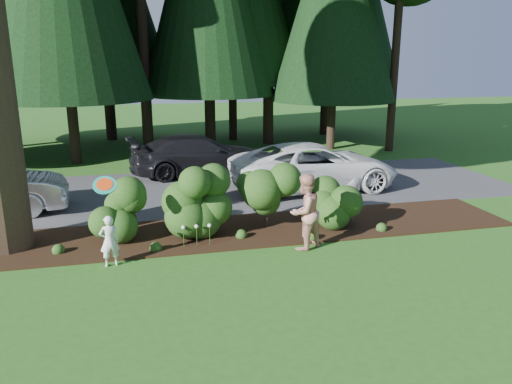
{
  "coord_description": "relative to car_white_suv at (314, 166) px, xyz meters",
  "views": [
    {
      "loc": [
        -1.49,
        -8.43,
        4.27
      ],
      "look_at": [
        1.06,
        2.22,
        1.3
      ],
      "focal_mm": 35.0,
      "sensor_mm": 36.0,
      "label": 1
    }
  ],
  "objects": [
    {
      "name": "driveway",
      "position": [
        -4.1,
        0.8,
        -0.78
      ],
      "size": [
        22.0,
        6.0,
        0.03
      ],
      "primitive_type": "cube",
      "color": "#38383A",
      "rests_on": "ground"
    },
    {
      "name": "car_white_suv",
      "position": [
        0.0,
        0.0,
        0.0
      ],
      "size": [
        5.63,
        2.77,
        1.54
      ],
      "primitive_type": "imported",
      "rotation": [
        0.0,
        0.0,
        1.61
      ],
      "color": "white",
      "rests_on": "driveway"
    },
    {
      "name": "ground",
      "position": [
        -4.1,
        -6.7,
        -0.8
      ],
      "size": [
        80.0,
        80.0,
        0.0
      ],
      "primitive_type": "plane",
      "color": "#255A19",
      "rests_on": "ground"
    },
    {
      "name": "car_dark_suv",
      "position": [
        -3.42,
        3.1,
        -0.04
      ],
      "size": [
        5.25,
        2.65,
        1.46
      ],
      "primitive_type": "imported",
      "rotation": [
        0.0,
        0.0,
        1.69
      ],
      "color": "black",
      "rests_on": "driveway"
    },
    {
      "name": "child",
      "position": [
        -6.29,
        -4.9,
        -0.24
      ],
      "size": [
        0.45,
        0.34,
        1.11
      ],
      "primitive_type": "imported",
      "rotation": [
        0.0,
        0.0,
        3.34
      ],
      "color": "white",
      "rests_on": "ground"
    },
    {
      "name": "shrub_row",
      "position": [
        -3.33,
        -3.56,
        0.01
      ],
      "size": [
        6.53,
        1.6,
        1.61
      ],
      "color": "#1D4114",
      "rests_on": "ground"
    },
    {
      "name": "lily_cluster",
      "position": [
        -4.4,
        -4.3,
        -0.3
      ],
      "size": [
        0.69,
        0.09,
        0.57
      ],
      "color": "#1D4114",
      "rests_on": "ground"
    },
    {
      "name": "mulch_bed",
      "position": [
        -4.1,
        -3.45,
        -0.77
      ],
      "size": [
        16.0,
        2.5,
        0.05
      ],
      "primitive_type": "cube",
      "color": "black",
      "rests_on": "ground"
    },
    {
      "name": "frisbee",
      "position": [
        -6.31,
        -4.73,
        0.92
      ],
      "size": [
        0.49,
        0.4,
        0.32
      ],
      "color": "teal",
      "rests_on": "ground"
    },
    {
      "name": "adult",
      "position": [
        -2.0,
        -4.9,
        0.08
      ],
      "size": [
        1.07,
        0.99,
        1.75
      ],
      "primitive_type": "imported",
      "rotation": [
        0.0,
        0.0,
        3.65
      ],
      "color": "#BE3D19",
      "rests_on": "ground"
    }
  ]
}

